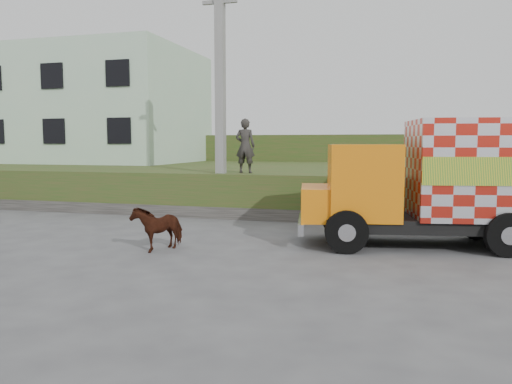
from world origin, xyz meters
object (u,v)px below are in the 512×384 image
(cargo_truck, at_px, (461,182))
(cow, at_px, (158,227))
(pedestrian, at_px, (245,146))
(utility_pole, at_px, (220,97))

(cargo_truck, xyz_separation_m, cow, (-6.94, -2.27, -1.06))
(cow, relative_size, pedestrian, 0.68)
(utility_pole, bearing_deg, cargo_truck, -23.63)
(utility_pole, bearing_deg, pedestrian, 19.78)
(utility_pole, bearing_deg, cow, -86.27)
(pedestrian, bearing_deg, cargo_truck, 151.30)
(utility_pole, relative_size, pedestrian, 4.29)
(utility_pole, distance_m, cargo_truck, 8.34)
(pedestrian, bearing_deg, utility_pole, 19.19)
(utility_pole, xyz_separation_m, cargo_truck, (7.29, -3.19, -2.49))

